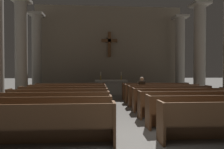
{
  "coord_description": "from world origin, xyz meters",
  "views": [
    {
      "loc": [
        -0.88,
        -4.36,
        1.64
      ],
      "look_at": [
        0.0,
        8.08,
        1.4
      ],
      "focal_mm": 31.68,
      "sensor_mm": 36.0,
      "label": 1
    }
  ],
  "objects_px": {
    "pew_left_row_3": "(52,106)",
    "candlestick_left": "(101,77)",
    "pew_left_row_7": "(71,91)",
    "pew_right_row_2": "(212,111)",
    "column_left_third": "(21,51)",
    "pew_right_row_4": "(180,99)",
    "candlestick_right": "(121,77)",
    "pew_left_row_5": "(64,97)",
    "pew_right_row_5": "(169,96)",
    "altar": "(111,87)",
    "column_right_fourth": "(180,56)",
    "pew_left_row_6": "(68,94)",
    "pew_right_row_7": "(155,91)",
    "pew_left_row_4": "(59,101)",
    "pew_right_row_6": "(161,93)",
    "pew_right_row_3": "(193,104)",
    "column_right_third": "(200,52)",
    "column_left_fourth": "(37,55)",
    "lone_worshipper": "(141,89)",
    "pew_left_row_2": "(42,113)",
    "pew_left_row_1": "(27,125)"
  },
  "relations": [
    {
      "from": "pew_left_row_3",
      "to": "candlestick_left",
      "type": "distance_m",
      "value": 7.1
    },
    {
      "from": "pew_left_row_7",
      "to": "candlestick_left",
      "type": "relative_size",
      "value": 6.85
    },
    {
      "from": "pew_right_row_2",
      "to": "column_left_third",
      "type": "xyz_separation_m",
      "value": [
        -7.58,
        5.95,
        2.28
      ]
    },
    {
      "from": "pew_right_row_4",
      "to": "candlestick_right",
      "type": "xyz_separation_m",
      "value": [
        -1.7,
        5.72,
        0.7
      ]
    },
    {
      "from": "pew_right_row_2",
      "to": "candlestick_left",
      "type": "xyz_separation_m",
      "value": [
        -3.1,
        8.0,
        0.7
      ]
    },
    {
      "from": "pew_left_row_5",
      "to": "pew_right_row_5",
      "type": "distance_m",
      "value": 4.81
    },
    {
      "from": "pew_left_row_3",
      "to": "pew_right_row_2",
      "type": "relative_size",
      "value": 1.0
    },
    {
      "from": "pew_right_row_5",
      "to": "altar",
      "type": "bearing_deg",
      "value": 117.69
    },
    {
      "from": "column_right_fourth",
      "to": "candlestick_right",
      "type": "distance_m",
      "value": 4.8
    },
    {
      "from": "pew_left_row_6",
      "to": "pew_right_row_7",
      "type": "xyz_separation_m",
      "value": [
        4.81,
        1.14,
        0.0
      ]
    },
    {
      "from": "pew_right_row_2",
      "to": "pew_right_row_7",
      "type": "bearing_deg",
      "value": 90.0
    },
    {
      "from": "pew_left_row_4",
      "to": "pew_right_row_6",
      "type": "xyz_separation_m",
      "value": [
        4.81,
        2.28,
        0.0
      ]
    },
    {
      "from": "altar",
      "to": "candlestick_right",
      "type": "xyz_separation_m",
      "value": [
        0.7,
        0.0,
        0.65
      ]
    },
    {
      "from": "candlestick_right",
      "to": "column_left_third",
      "type": "bearing_deg",
      "value": -160.76
    },
    {
      "from": "pew_right_row_3",
      "to": "pew_right_row_4",
      "type": "bearing_deg",
      "value": 90.0
    },
    {
      "from": "pew_left_row_3",
      "to": "altar",
      "type": "height_order",
      "value": "altar"
    },
    {
      "from": "column_right_third",
      "to": "altar",
      "type": "height_order",
      "value": "column_right_third"
    },
    {
      "from": "pew_left_row_3",
      "to": "pew_left_row_7",
      "type": "bearing_deg",
      "value": 90.0
    },
    {
      "from": "pew_right_row_2",
      "to": "column_right_fourth",
      "type": "height_order",
      "value": "column_right_fourth"
    },
    {
      "from": "pew_right_row_2",
      "to": "pew_left_row_4",
      "type": "bearing_deg",
      "value": 154.67
    },
    {
      "from": "pew_right_row_4",
      "to": "column_left_fourth",
      "type": "relative_size",
      "value": 0.67
    },
    {
      "from": "lone_worshipper",
      "to": "candlestick_left",
      "type": "bearing_deg",
      "value": 121.17
    },
    {
      "from": "pew_left_row_6",
      "to": "pew_right_row_5",
      "type": "distance_m",
      "value": 4.94
    },
    {
      "from": "pew_left_row_2",
      "to": "column_left_fourth",
      "type": "distance_m",
      "value": 9.47
    },
    {
      "from": "pew_left_row_2",
      "to": "pew_right_row_3",
      "type": "height_order",
      "value": "same"
    },
    {
      "from": "pew_right_row_6",
      "to": "pew_left_row_7",
      "type": "bearing_deg",
      "value": 166.68
    },
    {
      "from": "pew_left_row_3",
      "to": "column_right_third",
      "type": "xyz_separation_m",
      "value": [
        7.58,
        4.81,
        2.28
      ]
    },
    {
      "from": "pew_left_row_5",
      "to": "candlestick_right",
      "type": "bearing_deg",
      "value": 55.88
    },
    {
      "from": "pew_left_row_6",
      "to": "column_right_third",
      "type": "distance_m",
      "value": 8.03
    },
    {
      "from": "pew_left_row_7",
      "to": "lone_worshipper",
      "type": "xyz_separation_m",
      "value": [
        3.76,
        -1.1,
        0.22
      ]
    },
    {
      "from": "pew_left_row_5",
      "to": "column_right_third",
      "type": "bearing_deg",
      "value": 18.48
    },
    {
      "from": "pew_right_row_5",
      "to": "column_right_third",
      "type": "bearing_deg",
      "value": 42.45
    },
    {
      "from": "candlestick_right",
      "to": "pew_right_row_5",
      "type": "bearing_deg",
      "value": -69.6
    },
    {
      "from": "pew_left_row_5",
      "to": "candlestick_left",
      "type": "distance_m",
      "value": 4.94
    },
    {
      "from": "pew_left_row_1",
      "to": "pew_left_row_3",
      "type": "xyz_separation_m",
      "value": [
        0.0,
        2.28,
        0.0
      ]
    },
    {
      "from": "pew_right_row_5",
      "to": "pew_right_row_6",
      "type": "xyz_separation_m",
      "value": [
        0.0,
        1.14,
        0.0
      ]
    },
    {
      "from": "pew_left_row_1",
      "to": "pew_left_row_5",
      "type": "xyz_separation_m",
      "value": [
        0.0,
        4.55,
        0.0
      ]
    },
    {
      "from": "pew_right_row_4",
      "to": "candlestick_right",
      "type": "bearing_deg",
      "value": 106.59
    },
    {
      "from": "pew_left_row_2",
      "to": "pew_left_row_5",
      "type": "bearing_deg",
      "value": 90.0
    },
    {
      "from": "pew_left_row_7",
      "to": "pew_right_row_4",
      "type": "relative_size",
      "value": 1.0
    },
    {
      "from": "column_left_fourth",
      "to": "pew_right_row_2",
      "type": "bearing_deg",
      "value": -49.16
    },
    {
      "from": "pew_left_row_1",
      "to": "column_left_fourth",
      "type": "bearing_deg",
      "value": 105.62
    },
    {
      "from": "candlestick_left",
      "to": "altar",
      "type": "bearing_deg",
      "value": 0.0
    },
    {
      "from": "pew_left_row_7",
      "to": "pew_right_row_3",
      "type": "height_order",
      "value": "same"
    },
    {
      "from": "pew_right_row_4",
      "to": "column_left_fourth",
      "type": "height_order",
      "value": "column_left_fourth"
    },
    {
      "from": "pew_left_row_6",
      "to": "pew_right_row_2",
      "type": "xyz_separation_m",
      "value": [
        4.81,
        -4.55,
        0.0
      ]
    },
    {
      "from": "column_left_fourth",
      "to": "altar",
      "type": "relative_size",
      "value": 2.58
    },
    {
      "from": "pew_right_row_5",
      "to": "column_left_third",
      "type": "bearing_deg",
      "value": 161.52
    },
    {
      "from": "column_right_fourth",
      "to": "column_left_third",
      "type": "bearing_deg",
      "value": -164.76
    },
    {
      "from": "pew_left_row_2",
      "to": "candlestick_left",
      "type": "relative_size",
      "value": 6.85
    }
  ]
}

